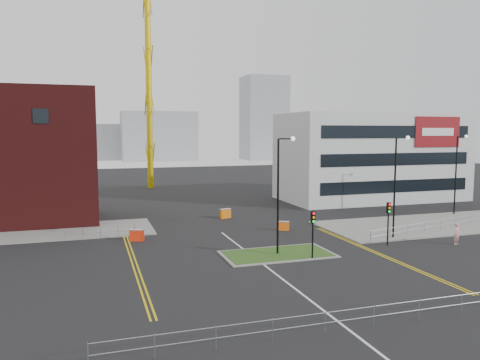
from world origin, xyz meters
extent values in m
plane|color=black|center=(0.00, 0.00, 0.00)|extent=(200.00, 200.00, 0.00)
cube|color=slate|center=(22.00, 14.00, 0.06)|extent=(24.00, 10.00, 0.12)
cube|color=slate|center=(2.00, 8.00, 0.04)|extent=(8.60, 4.60, 0.08)
cube|color=#284A18|center=(2.00, 8.00, 0.06)|extent=(8.00, 4.00, 0.12)
cube|color=#4A1212|center=(-20.00, 28.00, 7.00)|extent=(18.00, 10.00, 14.00)
cube|color=black|center=(-16.00, 22.98, 11.00)|extent=(1.40, 0.10, 1.40)
cube|color=#BABCBF|center=(26.00, 32.00, 6.00)|extent=(25.00, 12.00, 12.00)
cube|color=black|center=(26.00, 25.98, 2.50)|extent=(22.00, 0.10, 1.60)
cube|color=black|center=(26.00, 25.98, 6.00)|extent=(22.00, 0.10, 1.60)
cube|color=black|center=(26.00, 25.98, 9.50)|extent=(22.00, 0.10, 1.60)
cube|color=maroon|center=(32.00, 25.92, 9.50)|extent=(7.00, 0.15, 4.00)
cube|color=white|center=(32.00, 25.82, 9.50)|extent=(5.00, 0.05, 1.00)
cylinder|color=gold|center=(-2.00, 55.00, 18.97)|extent=(1.00, 1.00, 37.95)
cylinder|color=black|center=(2.00, 8.00, 4.50)|extent=(0.16, 0.16, 9.00)
cylinder|color=black|center=(2.60, 8.00, 9.00)|extent=(1.20, 0.10, 0.10)
sphere|color=silver|center=(3.20, 8.00, 9.00)|extent=(0.36, 0.36, 0.36)
cylinder|color=black|center=(14.00, 10.00, 4.50)|extent=(0.16, 0.16, 9.00)
cylinder|color=black|center=(14.60, 10.00, 9.00)|extent=(1.20, 0.10, 0.10)
sphere|color=silver|center=(15.20, 10.00, 9.00)|extent=(0.36, 0.36, 0.36)
cylinder|color=black|center=(28.00, 18.00, 4.50)|extent=(0.16, 0.16, 9.00)
cylinder|color=black|center=(28.60, 18.00, 9.00)|extent=(1.20, 0.10, 0.10)
sphere|color=silver|center=(29.20, 18.00, 9.00)|extent=(0.36, 0.36, 0.36)
cylinder|color=black|center=(4.00, 6.00, 1.50)|extent=(0.12, 0.12, 3.00)
cube|color=black|center=(4.00, 6.00, 3.20)|extent=(0.28, 0.22, 0.90)
sphere|color=red|center=(4.00, 5.87, 3.50)|extent=(0.18, 0.18, 0.18)
sphere|color=orange|center=(4.00, 5.87, 3.20)|extent=(0.18, 0.18, 0.18)
sphere|color=#0CCC33|center=(4.00, 5.87, 2.90)|extent=(0.18, 0.18, 0.18)
cylinder|color=black|center=(12.00, 8.00, 1.50)|extent=(0.12, 0.12, 3.00)
cube|color=black|center=(12.00, 8.00, 3.20)|extent=(0.28, 0.22, 0.90)
sphere|color=red|center=(12.00, 7.87, 3.50)|extent=(0.18, 0.18, 0.18)
sphere|color=orange|center=(12.00, 7.87, 3.20)|extent=(0.18, 0.18, 0.18)
sphere|color=#0CCC33|center=(12.00, 7.87, 2.90)|extent=(0.18, 0.18, 0.18)
cylinder|color=gray|center=(0.00, -6.00, 1.05)|extent=(24.00, 0.04, 0.04)
cylinder|color=gray|center=(0.00, -6.00, 0.55)|extent=(24.00, 0.04, 0.04)
cylinder|color=gray|center=(-12.00, -6.00, 0.55)|extent=(0.05, 0.05, 1.10)
cylinder|color=gray|center=(-11.00, 18.00, 1.05)|extent=(6.00, 0.04, 0.04)
cylinder|color=gray|center=(-11.00, 18.00, 0.55)|extent=(6.00, 0.04, 0.04)
cylinder|color=gray|center=(-14.00, 18.00, 0.55)|extent=(0.05, 0.05, 1.10)
cylinder|color=gray|center=(-8.00, 18.00, 0.55)|extent=(0.05, 0.05, 1.10)
cylinder|color=gray|center=(20.50, 11.50, 1.05)|extent=(19.01, 5.04, 0.04)
cylinder|color=gray|center=(20.50, 11.50, 0.55)|extent=(19.01, 5.04, 0.04)
cylinder|color=gray|center=(11.00, 9.00, 0.55)|extent=(0.05, 0.05, 1.10)
cube|color=silver|center=(0.00, 2.00, 0.01)|extent=(0.15, 30.00, 0.01)
cube|color=gold|center=(-9.00, 10.00, 0.01)|extent=(0.12, 24.00, 0.01)
cube|color=gold|center=(-8.70, 10.00, 0.01)|extent=(0.12, 24.00, 0.01)
cube|color=gold|center=(9.50, 6.00, 0.01)|extent=(0.12, 20.00, 0.01)
cube|color=gold|center=(9.80, 6.00, 0.01)|extent=(0.12, 20.00, 0.01)
cube|color=gray|center=(10.00, 130.00, 8.00)|extent=(24.00, 12.00, 16.00)
cube|color=gray|center=(45.00, 125.00, 14.00)|extent=(14.00, 12.00, 28.00)
cube|color=gray|center=(-8.00, 140.00, 6.00)|extent=(30.00, 12.00, 12.00)
imported|color=#F7A4A0|center=(17.73, 6.40, 0.93)|extent=(0.79, 0.65, 1.86)
cube|color=#FF300E|center=(-8.00, 16.00, 0.51)|extent=(1.28, 0.81, 1.01)
cube|color=silver|center=(-8.00, 16.00, 0.96)|extent=(1.28, 0.81, 0.12)
cube|color=orange|center=(2.35, 24.00, 0.53)|extent=(1.33, 0.76, 1.05)
cube|color=silver|center=(2.35, 24.00, 1.00)|extent=(1.33, 0.76, 0.13)
cube|color=#FF660E|center=(6.00, 16.18, 0.44)|extent=(1.12, 0.71, 0.89)
cube|color=silver|center=(6.00, 16.18, 0.84)|extent=(1.12, 0.71, 0.11)
camera|label=1|loc=(-11.64, -25.01, 9.55)|focal=35.00mm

